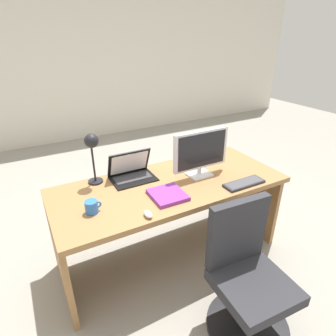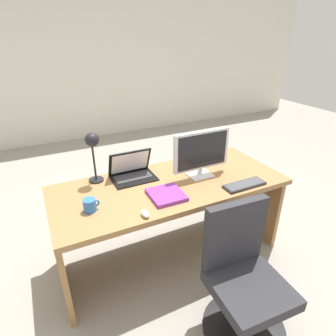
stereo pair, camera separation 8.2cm
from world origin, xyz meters
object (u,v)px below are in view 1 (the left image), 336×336
laptop (131,169)px  book (168,195)px  office_chair (247,283)px  desk (168,201)px  keyboard (244,183)px  monitor (201,151)px  coffee_mug (92,207)px  mouse (148,214)px  desk_lamp (92,148)px

laptop → book: size_ratio=1.34×
laptop → office_chair: bearing=-71.6°
laptop → office_chair: laptop is taller
desk → book: book is taller
keyboard → book: bearing=167.8°
monitor → coffee_mug: 0.98m
coffee_mug → mouse: bearing=-36.0°
mouse → office_chair: 0.80m
desk → monitor: size_ratio=3.73×
desk → keyboard: 0.65m
book → coffee_mug: (-0.55, 0.07, 0.03)m
desk_lamp → book: desk_lamp is taller
mouse → desk_lamp: 0.70m
mouse → book: 0.29m
laptop → monitor: bearing=-25.2°
desk → laptop: bearing=139.3°
book → keyboard: bearing=-12.2°
keyboard → book: (-0.63, 0.14, 0.00)m
monitor → coffee_mug: monitor is taller
desk → laptop: size_ratio=5.25×
desk → book: size_ratio=7.05×
desk → book: bearing=-118.6°
keyboard → mouse: mouse is taller
mouse → coffee_mug: coffee_mug is taller
mouse → office_chair: office_chair is taller
laptop → keyboard: size_ratio=1.02×
desk → office_chair: (0.12, -0.87, -0.19)m
laptop → desk_lamp: 0.38m
coffee_mug → desk: bearing=12.6°
coffee_mug → desk_lamp: bearing=70.3°
mouse → book: (0.24, 0.16, -0.01)m
desk → desk_lamp: size_ratio=4.45×
desk → laptop: (-0.24, 0.20, 0.26)m
desk → keyboard: bearing=-34.6°
laptop → coffee_mug: size_ratio=3.16×
keyboard → coffee_mug: 1.19m
desk_lamp → coffee_mug: 0.49m
keyboard → book: book is taller
laptop → coffee_mug: (-0.43, -0.35, -0.03)m
desk → book: 0.32m
desk_lamp → book: 0.68m
mouse → desk_lamp: size_ratio=0.21×
desk_lamp → office_chair: (0.65, -1.11, -0.70)m
keyboard → coffee_mug: bearing=170.2°
mouse → coffee_mug: (-0.31, 0.23, 0.03)m
desk → mouse: bearing=-133.2°
coffee_mug → laptop: bearing=39.6°
monitor → book: size_ratio=1.89×
book → coffee_mug: 0.55m
book → office_chair: bearing=-70.1°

